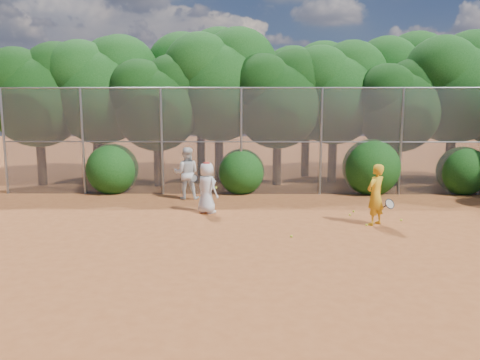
{
  "coord_description": "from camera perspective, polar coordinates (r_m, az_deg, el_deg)",
  "views": [
    {
      "loc": [
        -0.82,
        -11.6,
        3.35
      ],
      "look_at": [
        -1.0,
        2.5,
        1.1
      ],
      "focal_mm": 35.0,
      "sensor_mm": 36.0,
      "label": 1
    }
  ],
  "objects": [
    {
      "name": "tree_1",
      "position": [
        21.07,
        -16.47,
        10.91
      ],
      "size": [
        4.64,
        4.03,
        6.35
      ],
      "color": "black",
      "rests_on": "ground"
    },
    {
      "name": "tree_12",
      "position": [
        24.04,
        19.01,
        11.35
      ],
      "size": [
        5.02,
        4.37,
        6.88
      ],
      "color": "black",
      "rests_on": "ground"
    },
    {
      "name": "ball_0",
      "position": [
        14.53,
        19.05,
        -4.63
      ],
      "size": [
        0.07,
        0.07,
        0.07
      ],
      "primitive_type": "sphere",
      "color": "#C8DC28",
      "rests_on": "ground"
    },
    {
      "name": "bush_3",
      "position": [
        19.88,
        25.47,
        1.25
      ],
      "size": [
        1.9,
        1.9,
        1.9
      ],
      "primitive_type": "sphere",
      "color": "#103F0F",
      "rests_on": "ground"
    },
    {
      "name": "ball_2",
      "position": [
        13.66,
        15.16,
        -5.3
      ],
      "size": [
        0.07,
        0.07,
        0.07
      ],
      "primitive_type": "sphere",
      "color": "#C8DC28",
      "rests_on": "ground"
    },
    {
      "name": "bush_0",
      "position": [
        18.78,
        -15.29,
        1.55
      ],
      "size": [
        2.0,
        2.0,
        2.0
      ],
      "primitive_type": "sphere",
      "color": "#103F0F",
      "rests_on": "ground"
    },
    {
      "name": "fence_back",
      "position": [
        17.66,
        3.01,
        4.84
      ],
      "size": [
        20.05,
        0.09,
        4.03
      ],
      "color": "gray",
      "rests_on": "ground"
    },
    {
      "name": "tree_3",
      "position": [
        20.5,
        -2.45,
        11.98
      ],
      "size": [
        4.89,
        4.26,
        6.7
      ],
      "color": "black",
      "rests_on": "ground"
    },
    {
      "name": "player_teen",
      "position": [
        14.66,
        -4.05,
        -0.94
      ],
      "size": [
        0.93,
        0.9,
        1.63
      ],
      "rotation": [
        0.0,
        0.0,
        2.42
      ],
      "color": "silver",
      "rests_on": "ground"
    },
    {
      "name": "ground",
      "position": [
        12.1,
        4.62,
        -7.03
      ],
      "size": [
        80.0,
        80.0,
        0.0
      ],
      "primitive_type": "plane",
      "color": "#964B21",
      "rests_on": "ground"
    },
    {
      "name": "tree_10",
      "position": [
        22.78,
        -4.7,
        12.25
      ],
      "size": [
        5.15,
        4.48,
        7.06
      ],
      "color": "black",
      "rests_on": "ground"
    },
    {
      "name": "player_white",
      "position": [
        16.95,
        -6.54,
        0.83
      ],
      "size": [
        0.93,
        0.79,
        1.88
      ],
      "rotation": [
        0.0,
        0.0,
        3.14
      ],
      "color": "white",
      "rests_on": "ground"
    },
    {
      "name": "tree_4",
      "position": [
        19.89,
        4.77,
        10.21
      ],
      "size": [
        4.19,
        3.64,
        5.73
      ],
      "color": "black",
      "rests_on": "ground"
    },
    {
      "name": "tree_7",
      "position": [
        22.12,
        24.85,
        10.65
      ],
      "size": [
        4.77,
        4.14,
        6.53
      ],
      "color": "black",
      "rests_on": "ground"
    },
    {
      "name": "ball_4",
      "position": [
        15.29,
        13.66,
        -3.72
      ],
      "size": [
        0.07,
        0.07,
        0.07
      ],
      "primitive_type": "sphere",
      "color": "#C8DC28",
      "rests_on": "ground"
    },
    {
      "name": "tree_0",
      "position": [
        21.46,
        -23.34,
        9.89
      ],
      "size": [
        4.38,
        3.81,
        6.0
      ],
      "color": "black",
      "rests_on": "ground"
    },
    {
      "name": "tree_5",
      "position": [
        21.01,
        11.57,
        10.78
      ],
      "size": [
        4.51,
        3.92,
        6.17
      ],
      "color": "black",
      "rests_on": "ground"
    },
    {
      "name": "tree_11",
      "position": [
        22.44,
        8.26,
        11.05
      ],
      "size": [
        4.64,
        4.03,
        6.35
      ],
      "color": "black",
      "rests_on": "ground"
    },
    {
      "name": "tree_9",
      "position": [
        23.56,
        -17.18,
        11.07
      ],
      "size": [
        4.83,
        4.2,
        6.62
      ],
      "color": "black",
      "rests_on": "ground"
    },
    {
      "name": "tree_2",
      "position": [
        19.77,
        -9.99,
        9.6
      ],
      "size": [
        3.99,
        3.47,
        5.47
      ],
      "color": "black",
      "rests_on": "ground"
    },
    {
      "name": "bush_2",
      "position": [
        18.67,
        15.69,
        1.8
      ],
      "size": [
        2.2,
        2.2,
        2.2
      ],
      "primitive_type": "sphere",
      "color": "#103F0F",
      "rests_on": "ground"
    },
    {
      "name": "ball_1",
      "position": [
        14.78,
        13.25,
        -4.14
      ],
      "size": [
        0.07,
        0.07,
        0.07
      ],
      "primitive_type": "sphere",
      "color": "#C8DC28",
      "rests_on": "ground"
    },
    {
      "name": "tree_6",
      "position": [
        20.64,
        18.94,
        8.91
      ],
      "size": [
        3.86,
        3.36,
        5.29
      ],
      "color": "black",
      "rests_on": "ground"
    },
    {
      "name": "player_yellow",
      "position": [
        13.69,
        16.2,
        -1.74
      ],
      "size": [
        0.9,
        0.73,
        1.74
      ],
      "rotation": [
        0.0,
        0.0,
        3.85
      ],
      "color": "gold",
      "rests_on": "ground"
    },
    {
      "name": "ball_3",
      "position": [
        12.15,
        6.28,
        -6.83
      ],
      "size": [
        0.07,
        0.07,
        0.07
      ],
      "primitive_type": "sphere",
      "color": "#C8DC28",
      "rests_on": "ground"
    },
    {
      "name": "bush_1",
      "position": [
        18.07,
        0.15,
        1.27
      ],
      "size": [
        1.8,
        1.8,
        1.8
      ],
      "primitive_type": "sphere",
      "color": "#103F0F",
      "rests_on": "ground"
    }
  ]
}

